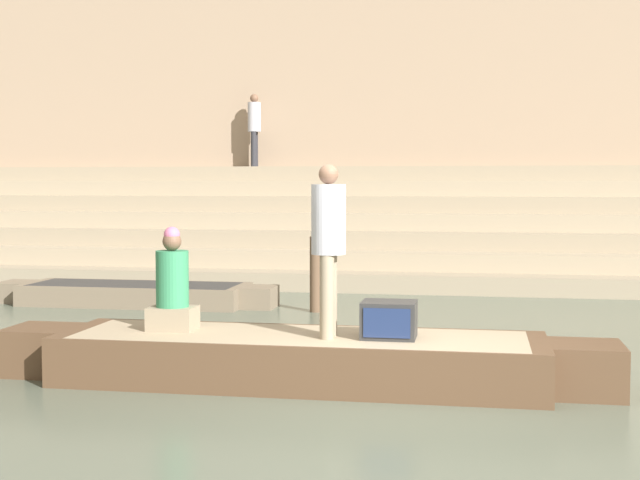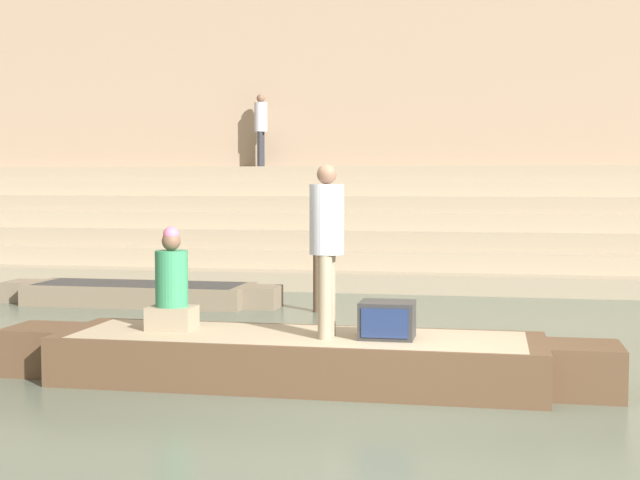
{
  "view_description": "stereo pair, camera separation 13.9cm",
  "coord_description": "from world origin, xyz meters",
  "px_view_note": "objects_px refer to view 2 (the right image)",
  "views": [
    {
      "loc": [
        0.76,
        -7.94,
        2.07
      ],
      "look_at": [
        -1.06,
        2.14,
        1.4
      ],
      "focal_mm": 50.0,
      "sensor_mm": 36.0,
      "label": 1
    },
    {
      "loc": [
        0.89,
        -7.92,
        2.07
      ],
      "look_at": [
        -1.06,
        2.14,
        1.4
      ],
      "focal_mm": 50.0,
      "sensor_mm": 36.0,
      "label": 2
    }
  ],
  "objects_px": {
    "person_standing": "(327,238)",
    "tv_set": "(387,320)",
    "moored_boat_shore": "(140,293)",
    "mooring_post": "(319,274)",
    "person_rowing": "(172,288)",
    "person_on_steps": "(261,125)",
    "rowboat_main": "(298,357)"
  },
  "relations": [
    {
      "from": "mooring_post",
      "to": "person_on_steps",
      "type": "distance_m",
      "value": 8.36
    },
    {
      "from": "person_standing",
      "to": "mooring_post",
      "type": "height_order",
      "value": "person_standing"
    },
    {
      "from": "person_on_steps",
      "to": "person_standing",
      "type": "bearing_deg",
      "value": 20.05
    },
    {
      "from": "person_standing",
      "to": "tv_set",
      "type": "distance_m",
      "value": 1.02
    },
    {
      "from": "moored_boat_shore",
      "to": "mooring_post",
      "type": "relative_size",
      "value": 4.02
    },
    {
      "from": "person_rowing",
      "to": "person_on_steps",
      "type": "height_order",
      "value": "person_on_steps"
    },
    {
      "from": "rowboat_main",
      "to": "person_standing",
      "type": "height_order",
      "value": "person_standing"
    },
    {
      "from": "person_standing",
      "to": "tv_set",
      "type": "xyz_separation_m",
      "value": [
        0.61,
        0.06,
        -0.82
      ]
    },
    {
      "from": "person_standing",
      "to": "person_on_steps",
      "type": "xyz_separation_m",
      "value": [
        -3.95,
        12.4,
        1.96
      ]
    },
    {
      "from": "person_standing",
      "to": "moored_boat_shore",
      "type": "relative_size",
      "value": 0.36
    },
    {
      "from": "moored_boat_shore",
      "to": "mooring_post",
      "type": "distance_m",
      "value": 3.2
    },
    {
      "from": "tv_set",
      "to": "moored_boat_shore",
      "type": "bearing_deg",
      "value": 137.73
    },
    {
      "from": "rowboat_main",
      "to": "person_rowing",
      "type": "height_order",
      "value": "person_rowing"
    },
    {
      "from": "person_on_steps",
      "to": "moored_boat_shore",
      "type": "bearing_deg",
      "value": 0.02
    },
    {
      "from": "tv_set",
      "to": "person_on_steps",
      "type": "relative_size",
      "value": 0.31
    },
    {
      "from": "rowboat_main",
      "to": "moored_boat_shore",
      "type": "height_order",
      "value": "rowboat_main"
    },
    {
      "from": "rowboat_main",
      "to": "moored_boat_shore",
      "type": "xyz_separation_m",
      "value": [
        -3.92,
        5.29,
        -0.08
      ]
    },
    {
      "from": "person_standing",
      "to": "person_on_steps",
      "type": "height_order",
      "value": "person_on_steps"
    },
    {
      "from": "moored_boat_shore",
      "to": "person_on_steps",
      "type": "bearing_deg",
      "value": 89.75
    },
    {
      "from": "rowboat_main",
      "to": "tv_set",
      "type": "relative_size",
      "value": 11.78
    },
    {
      "from": "rowboat_main",
      "to": "person_rowing",
      "type": "xyz_separation_m",
      "value": [
        -1.39,
        0.07,
        0.68
      ]
    },
    {
      "from": "tv_set",
      "to": "person_rowing",
      "type": "bearing_deg",
      "value": -176.99
    },
    {
      "from": "person_on_steps",
      "to": "mooring_post",
      "type": "bearing_deg",
      "value": 23.8
    },
    {
      "from": "tv_set",
      "to": "moored_boat_shore",
      "type": "distance_m",
      "value": 7.21
    },
    {
      "from": "rowboat_main",
      "to": "person_standing",
      "type": "bearing_deg",
      "value": -13.27
    },
    {
      "from": "mooring_post",
      "to": "tv_set",
      "type": "bearing_deg",
      "value": -71.46
    },
    {
      "from": "rowboat_main",
      "to": "person_standing",
      "type": "xyz_separation_m",
      "value": [
        0.32,
        -0.09,
        1.24
      ]
    },
    {
      "from": "person_standing",
      "to": "tv_set",
      "type": "relative_size",
      "value": 3.21
    },
    {
      "from": "person_rowing",
      "to": "person_standing",
      "type": "bearing_deg",
      "value": -22.15
    },
    {
      "from": "tv_set",
      "to": "mooring_post",
      "type": "relative_size",
      "value": 0.45
    },
    {
      "from": "rowboat_main",
      "to": "moored_boat_shore",
      "type": "bearing_deg",
      "value": 128.79
    },
    {
      "from": "person_rowing",
      "to": "person_on_steps",
      "type": "bearing_deg",
      "value": 83.5
    }
  ]
}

